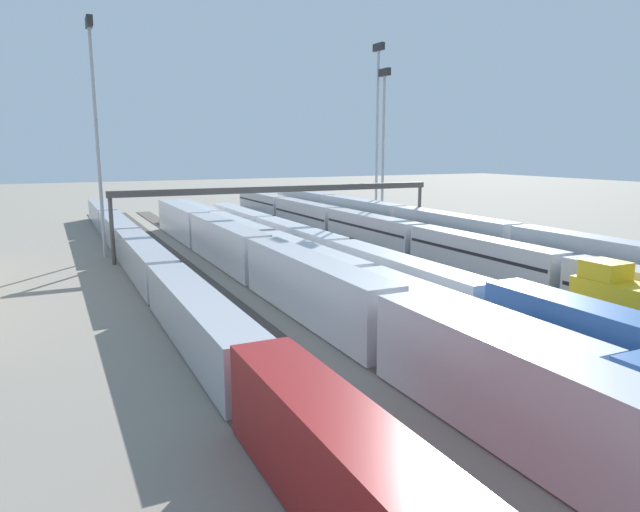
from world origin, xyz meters
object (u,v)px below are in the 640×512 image
train_on_track_6 (261,262)px  train_on_track_1 (408,236)px  light_mast_0 (377,115)px  train_on_track_8 (142,257)px  train_on_track_2 (635,306)px  light_mast_1 (95,110)px  light_mast_2 (384,129)px  signal_gantry (284,194)px  train_on_track_5 (300,260)px  train_on_track_0 (400,222)px  train_on_track_4 (332,253)px

train_on_track_6 → train_on_track_1: bearing=-66.6°
light_mast_0 → train_on_track_8: bearing=117.0°
train_on_track_2 → light_mast_1: bearing=33.4°
light_mast_2 → signal_gantry: light_mast_2 is taller
train_on_track_8 → light_mast_0: size_ratio=3.72×
light_mast_0 → train_on_track_1: bearing=160.1°
train_on_track_8 → train_on_track_6: train_on_track_6 is taller
train_on_track_5 → train_on_track_8: bearing=59.9°
train_on_track_6 → train_on_track_0: size_ratio=1.00×
train_on_track_0 → light_mast_1: bearing=86.0°
train_on_track_8 → signal_gantry: bearing=-68.2°
train_on_track_6 → train_on_track_4: bearing=-67.4°
train_on_track_8 → train_on_track_6: size_ratio=1.20×
light_mast_0 → light_mast_2: bearing=-177.5°
train_on_track_2 → train_on_track_4: bearing=18.3°
train_on_track_6 → train_on_track_4: (4.16, -10.00, -0.56)m
train_on_track_2 → train_on_track_6: bearing=37.5°
train_on_track_6 → train_on_track_0: 36.32m
train_on_track_6 → train_on_track_0: bearing=-55.7°
train_on_track_8 → light_mast_2: bearing=-65.1°
train_on_track_4 → light_mast_2: size_ratio=3.40×
signal_gantry → train_on_track_8: bearing=111.8°
train_on_track_6 → signal_gantry: (18.43, -10.00, 5.18)m
train_on_track_1 → light_mast_0: size_ratio=4.50×
train_on_track_2 → light_mast_1: (49.56, 32.62, 16.21)m
train_on_track_1 → train_on_track_5: size_ratio=1.21×
train_on_track_5 → light_mast_0: 44.65m
train_on_track_1 → train_on_track_2: size_ratio=13.90×
train_on_track_1 → light_mast_0: 28.52m
train_on_track_5 → light_mast_1: (21.74, 17.62, 16.29)m
light_mast_0 → light_mast_2: 2.96m
train_on_track_0 → light_mast_0: light_mast_0 is taller
train_on_track_2 → train_on_track_5: bearing=28.3°
train_on_track_1 → light_mast_0: light_mast_0 is taller
train_on_track_5 → train_on_track_0: train_on_track_0 is taller
train_on_track_6 → light_mast_0: 48.84m
light_mast_1 → signal_gantry: bearing=-102.6°
train_on_track_1 → train_on_track_4: (-6.67, 15.00, 0.00)m
train_on_track_1 → train_on_track_6: bearing=113.4°
train_on_track_0 → light_mast_2: bearing=-15.9°
train_on_track_5 → train_on_track_2: train_on_track_2 is taller
light_mast_1 → train_on_track_4: bearing=-130.5°
light_mast_0 → light_mast_1: (-8.71, 45.35, -0.96)m
light_mast_1 → train_on_track_8: bearing=-168.6°
train_on_track_6 → light_mast_0: (32.18, -32.73, 16.70)m
train_on_track_4 → train_on_track_2: bearing=-161.7°
train_on_track_1 → train_on_track_5: same height
train_on_track_0 → light_mast_1: size_ratio=3.28×
train_on_track_1 → train_on_track_6: size_ratio=1.45×
train_on_track_8 → light_mast_0: light_mast_0 is taller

